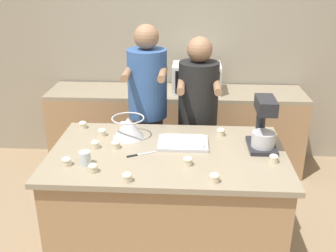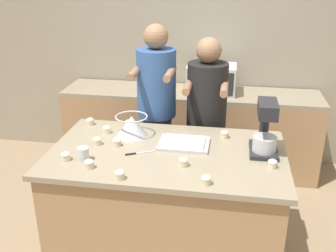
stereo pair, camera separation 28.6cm
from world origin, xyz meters
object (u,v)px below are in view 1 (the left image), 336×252
object	(u,v)px
stand_mixer	(263,127)
cupcake_10	(127,177)
drinking_glass	(85,158)
cupcake_11	(93,168)
person_left	(148,115)
cupcake_7	(102,132)
cupcake_0	(67,161)
cupcake_8	(83,125)
mixing_bowl	(128,127)
person_right	(197,122)
knife	(139,155)
cupcake_5	(188,161)
cupcake_3	(123,125)
baking_tray	(183,142)
cupcake_4	(274,158)
cupcake_9	(95,144)
cupcake_1	(215,177)
cupcake_6	(116,144)
microwave_oven	(196,78)
cupcake_2	(221,132)

from	to	relation	value
stand_mixer	cupcake_10	distance (m)	1.08
drinking_glass	cupcake_10	size ratio (longest dim) A/B	1.51
cupcake_11	person_left	bearing A→B (deg)	77.53
cupcake_7	cupcake_0	bearing A→B (deg)	-104.82
stand_mixer	cupcake_8	distance (m)	1.47
mixing_bowl	cupcake_0	distance (m)	0.61
person_right	knife	size ratio (longest dim) A/B	7.98
drinking_glass	cupcake_5	size ratio (longest dim) A/B	1.51
person_right	drinking_glass	size ratio (longest dim) A/B	16.82
cupcake_3	cupcake_5	xyz separation A→B (m)	(0.55, -0.62, 0.00)
baking_tray	cupcake_4	size ratio (longest dim) A/B	5.86
cupcake_3	cupcake_10	bearing A→B (deg)	-78.98
cupcake_9	person_right	bearing A→B (deg)	43.98
stand_mixer	mixing_bowl	distance (m)	1.03
person_right	cupcake_3	world-z (taller)	person_right
cupcake_1	person_right	bearing A→B (deg)	94.39
knife	cupcake_6	size ratio (longest dim) A/B	3.17
person_right	cupcake_10	distance (m)	1.31
cupcake_9	cupcake_7	bearing A→B (deg)	89.14
person_right	cupcake_7	bearing A→B (deg)	-146.01
cupcake_0	cupcake_7	bearing A→B (deg)	75.18
person_left	cupcake_7	size ratio (longest dim) A/B	26.88
microwave_oven	cupcake_4	size ratio (longest dim) A/B	7.98
cupcake_3	cupcake_2	bearing A→B (deg)	-6.90
cupcake_0	cupcake_8	xyz separation A→B (m)	(-0.06, 0.66, 0.00)
microwave_oven	cupcake_3	size ratio (longest dim) A/B	7.98
knife	mixing_bowl	bearing A→B (deg)	111.88
knife	cupcake_11	xyz separation A→B (m)	(-0.27, -0.27, 0.03)
cupcake_7	cupcake_9	size ratio (longest dim) A/B	1.00
person_right	cupcake_11	size ratio (longest dim) A/B	25.32
cupcake_3	cupcake_6	bearing A→B (deg)	-88.89
person_left	baking_tray	distance (m)	0.73
mixing_bowl	cupcake_4	distance (m)	1.13
cupcake_9	cupcake_10	distance (m)	0.57
cupcake_2	cupcake_3	xyz separation A→B (m)	(-0.81, 0.10, 0.00)
cupcake_0	cupcake_9	size ratio (longest dim) A/B	1.00
drinking_glass	cupcake_8	distance (m)	0.67
cupcake_5	cupcake_9	bearing A→B (deg)	161.72
stand_mixer	cupcake_11	size ratio (longest dim) A/B	6.09
cupcake_10	microwave_oven	bearing A→B (deg)	77.18
stand_mixer	cupcake_1	distance (m)	0.66
cupcake_6	cupcake_8	xyz separation A→B (m)	(-0.35, 0.37, 0.00)
cupcake_5	baking_tray	bearing A→B (deg)	97.04
cupcake_5	cupcake_11	distance (m)	0.64
knife	cupcake_9	xyz separation A→B (m)	(-0.34, 0.10, 0.03)
cupcake_4	cupcake_3	bearing A→B (deg)	154.50
person_left	cupcake_1	bearing A→B (deg)	-65.28
cupcake_8	microwave_oven	bearing A→B (deg)	49.77
drinking_glass	cupcake_9	bearing A→B (deg)	88.44
drinking_glass	cupcake_2	world-z (taller)	drinking_glass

